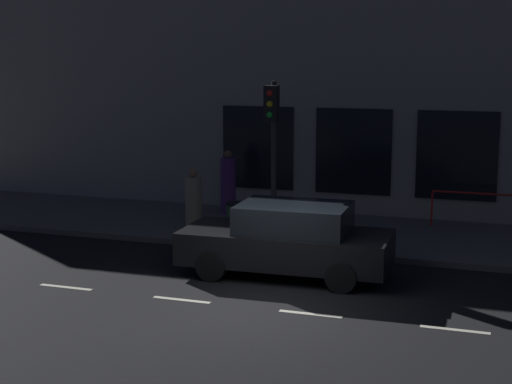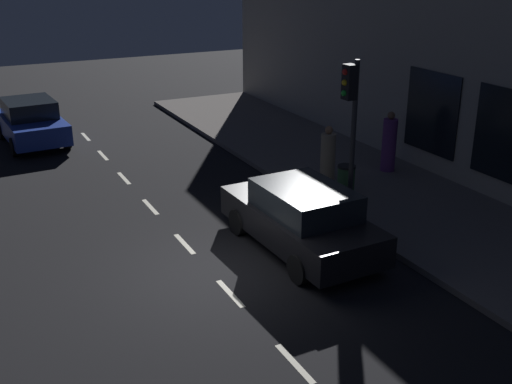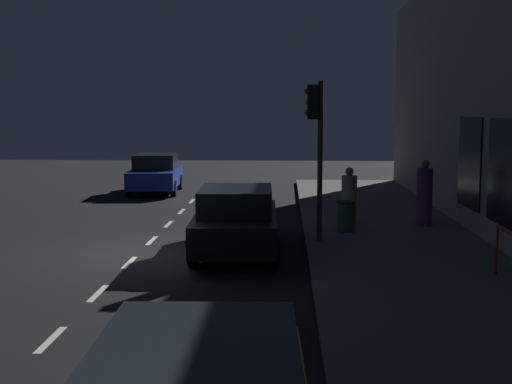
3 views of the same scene
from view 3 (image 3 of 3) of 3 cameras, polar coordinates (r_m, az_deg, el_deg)
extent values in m
plane|color=black|center=(16.69, -9.68, -5.03)|extent=(60.00, 60.00, 0.00)
cube|color=#5B5654|center=(16.54, 12.09, -4.92)|extent=(4.50, 32.00, 0.15)
cube|color=black|center=(16.79, 19.74, 1.56)|extent=(0.04, 2.19, 2.46)
cube|color=black|center=(19.55, 17.25, 2.35)|extent=(0.04, 2.19, 2.46)
cube|color=beige|center=(10.90, -16.63, -11.62)|extent=(0.12, 1.20, 0.01)
cube|color=beige|center=(13.28, -12.95, -8.17)|extent=(0.12, 1.20, 0.01)
cube|color=beige|center=(15.73, -10.44, -5.76)|extent=(0.12, 1.20, 0.01)
cube|color=beige|center=(18.22, -8.63, -3.99)|extent=(0.12, 1.20, 0.01)
cube|color=beige|center=(20.74, -7.25, -2.65)|extent=(0.12, 1.20, 0.01)
cube|color=beige|center=(23.27, -6.18, -1.60)|extent=(0.12, 1.20, 0.01)
cube|color=beige|center=(25.82, -5.32, -0.75)|extent=(0.12, 1.20, 0.01)
cube|color=beige|center=(28.38, -4.62, -0.06)|extent=(0.12, 1.20, 0.01)
cylinder|color=#2D2D30|center=(17.11, 5.32, 2.54)|extent=(0.13, 0.13, 3.96)
cube|color=black|center=(17.06, 4.71, 7.43)|extent=(0.26, 0.32, 0.84)
sphere|color=red|center=(17.06, 4.25, 8.28)|extent=(0.15, 0.15, 0.15)
sphere|color=gold|center=(17.05, 4.24, 7.43)|extent=(0.15, 0.15, 0.15)
sphere|color=green|center=(17.05, 4.23, 6.59)|extent=(0.15, 0.15, 0.15)
cube|color=black|center=(16.41, -1.65, -2.89)|extent=(2.03, 4.53, 0.70)
cube|color=black|center=(16.14, -1.68, -0.73)|extent=(1.74, 2.38, 0.60)
cylinder|color=black|center=(17.89, -4.31, -3.11)|extent=(0.24, 0.65, 0.64)
cylinder|color=black|center=(17.82, 1.40, -3.13)|extent=(0.24, 0.65, 0.64)
cylinder|color=black|center=(15.17, -5.23, -4.92)|extent=(0.24, 0.65, 0.64)
cylinder|color=black|center=(15.09, 1.53, -4.95)|extent=(0.24, 0.65, 0.64)
cube|color=black|center=(5.80, -4.78, -14.67)|extent=(1.69, 2.12, 0.60)
cube|color=#1E389E|center=(28.56, -8.33, 1.20)|extent=(2.09, 4.03, 0.70)
cube|color=black|center=(28.66, -8.32, 2.52)|extent=(1.76, 2.14, 0.60)
cylinder|color=black|center=(27.29, -6.84, 0.31)|extent=(0.26, 0.65, 0.64)
cylinder|color=black|center=(27.53, -10.46, 0.30)|extent=(0.26, 0.65, 0.64)
cylinder|color=black|center=(29.70, -6.34, 0.84)|extent=(0.26, 0.65, 0.64)
cylinder|color=black|center=(29.92, -9.68, 0.83)|extent=(0.26, 0.65, 0.64)
cylinder|color=gray|center=(19.83, 7.71, -0.64)|extent=(0.58, 0.58, 1.39)
sphere|color=#936B4C|center=(19.74, 7.75, 1.69)|extent=(0.24, 0.24, 0.24)
cube|color=#936B4C|center=(19.63, 7.64, 1.67)|extent=(0.08, 0.07, 0.07)
cylinder|color=#5B2D70|center=(19.93, 13.77, -0.39)|extent=(0.58, 0.58, 1.62)
sphere|color=brown|center=(19.84, 13.85, 2.26)|extent=(0.23, 0.23, 0.23)
cube|color=brown|center=(19.73, 13.78, 2.24)|extent=(0.08, 0.06, 0.06)
cylinder|color=#2D5633|center=(18.61, 7.42, -2.10)|extent=(0.48, 0.48, 0.76)
cylinder|color=black|center=(18.55, 7.44, -0.85)|extent=(0.50, 0.50, 0.06)
cylinder|color=red|center=(14.52, 19.31, -4.58)|extent=(0.05, 0.05, 0.95)
camera|label=1|loc=(20.42, -53.81, 7.85)|focal=54.68mm
camera|label=2|loc=(9.85, -58.91, 21.72)|focal=44.03mm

